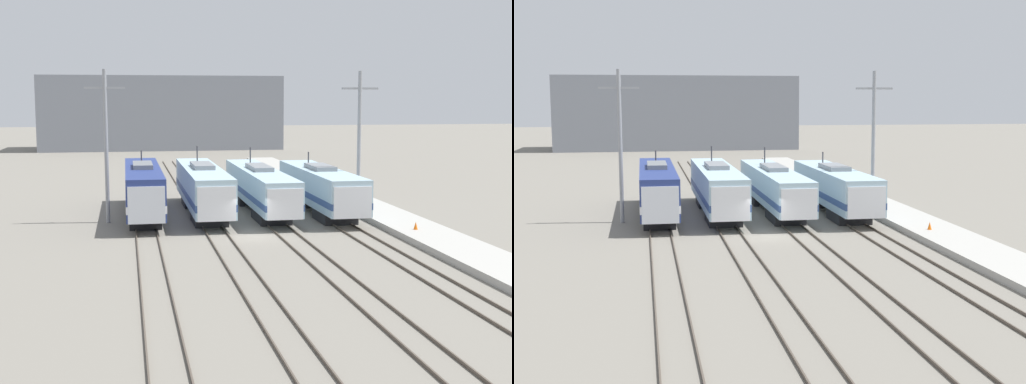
% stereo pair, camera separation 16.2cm
% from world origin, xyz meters
% --- Properties ---
extents(ground_plane, '(400.00, 400.00, 0.00)m').
position_xyz_m(ground_plane, '(0.00, 0.00, 0.00)').
color(ground_plane, slate).
extents(rail_pair_far_left, '(1.51, 120.00, 0.15)m').
position_xyz_m(rail_pair_far_left, '(-7.28, 0.00, 0.07)').
color(rail_pair_far_left, '#4C4238').
rests_on(rail_pair_far_left, ground_plane).
extents(rail_pair_center_left, '(1.51, 120.00, 0.15)m').
position_xyz_m(rail_pair_center_left, '(-2.43, 0.00, 0.07)').
color(rail_pair_center_left, '#4C4238').
rests_on(rail_pair_center_left, ground_plane).
extents(rail_pair_center_right, '(1.51, 120.00, 0.15)m').
position_xyz_m(rail_pair_center_right, '(2.43, 0.00, 0.07)').
color(rail_pair_center_right, '#4C4238').
rests_on(rail_pair_center_right, ground_plane).
extents(rail_pair_far_right, '(1.51, 120.00, 0.15)m').
position_xyz_m(rail_pair_far_right, '(7.28, 0.00, 0.07)').
color(rail_pair_far_right, '#4C4238').
rests_on(rail_pair_far_right, ground_plane).
extents(locomotive_far_left, '(2.81, 18.31, 5.06)m').
position_xyz_m(locomotive_far_left, '(-7.28, 9.75, 2.23)').
color(locomotive_far_left, black).
rests_on(locomotive_far_left, ground_plane).
extents(locomotive_center_left, '(3.00, 18.79, 5.35)m').
position_xyz_m(locomotive_center_left, '(-2.43, 10.03, 2.16)').
color(locomotive_center_left, '#232326').
rests_on(locomotive_center_left, ground_plane).
extents(locomotive_center_right, '(2.88, 20.08, 5.14)m').
position_xyz_m(locomotive_center_right, '(2.43, 10.38, 2.03)').
color(locomotive_center_right, '#232326').
rests_on(locomotive_center_right, ground_plane).
extents(locomotive_far_right, '(3.11, 17.65, 4.81)m').
position_xyz_m(locomotive_far_right, '(7.28, 8.86, 2.07)').
color(locomotive_far_right, '#232326').
rests_on(locomotive_far_right, ground_plane).
extents(catenary_tower_left, '(3.04, 0.30, 11.68)m').
position_xyz_m(catenary_tower_left, '(-10.04, 7.67, 6.14)').
color(catenary_tower_left, gray).
rests_on(catenary_tower_left, ground_plane).
extents(catenary_tower_right, '(3.04, 0.30, 11.68)m').
position_xyz_m(catenary_tower_right, '(10.04, 7.67, 6.14)').
color(catenary_tower_right, gray).
rests_on(catenary_tower_right, ground_plane).
extents(platform, '(4.00, 120.00, 0.45)m').
position_xyz_m(platform, '(11.69, 0.00, 0.22)').
color(platform, '#A8A59E').
rests_on(platform, ground_plane).
extents(traffic_cone, '(0.30, 0.30, 0.55)m').
position_xyz_m(traffic_cone, '(11.13, -1.66, 0.72)').
color(traffic_cone, orange).
rests_on(traffic_cone, platform).
extents(depot_building, '(44.27, 15.60, 13.59)m').
position_xyz_m(depot_building, '(-1.79, 89.69, 6.79)').
color(depot_building, gray).
rests_on(depot_building, ground_plane).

